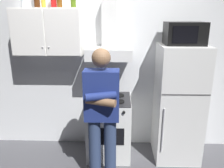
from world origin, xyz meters
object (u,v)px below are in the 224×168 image
object	(u,v)px
range_hood	(109,44)
refrigerator	(178,104)
upper_cabinet	(49,32)
person_standing	(102,115)
microwave	(184,33)
stove_oven	(109,127)
bottle_spice_jar	(43,2)

from	to	relation	value
range_hood	refrigerator	xyz separation A→B (m)	(0.95, -0.13, -0.80)
upper_cabinet	person_standing	xyz separation A→B (m)	(0.75, -0.73, -0.85)
upper_cabinet	microwave	world-z (taller)	upper_cabinet
range_hood	refrigerator	bearing A→B (deg)	-7.55
stove_oven	range_hood	bearing A→B (deg)	90.00
microwave	person_standing	distance (m)	1.45
upper_cabinet	stove_oven	world-z (taller)	upper_cabinet
stove_oven	range_hood	xyz separation A→B (m)	(0.00, 0.13, 1.16)
stove_oven	microwave	distance (m)	1.62
refrigerator	microwave	xyz separation A→B (m)	(-0.00, 0.02, 0.94)
range_hood	bottle_spice_jar	bearing A→B (deg)	179.12
stove_oven	bottle_spice_jar	bearing A→B (deg)	170.59
stove_oven	range_hood	size ratio (longest dim) A/B	1.17
upper_cabinet	microwave	distance (m)	1.75
range_hood	microwave	xyz separation A→B (m)	(0.95, -0.11, 0.14)
range_hood	person_standing	world-z (taller)	range_hood
microwave	bottle_spice_jar	bearing A→B (deg)	176.15
range_hood	microwave	world-z (taller)	range_hood
stove_oven	bottle_spice_jar	size ratio (longest dim) A/B	5.73
refrigerator	person_standing	world-z (taller)	person_standing
microwave	stove_oven	bearing A→B (deg)	-178.85
microwave	refrigerator	bearing A→B (deg)	-89.10
microwave	person_standing	size ratio (longest dim) A/B	0.29
upper_cabinet	range_hood	world-z (taller)	range_hood
person_standing	range_hood	bearing A→B (deg)	86.09
person_standing	refrigerator	bearing A→B (deg)	31.23
refrigerator	microwave	distance (m)	0.94
stove_oven	upper_cabinet	bearing A→B (deg)	171.10
range_hood	stove_oven	bearing A→B (deg)	-90.00
upper_cabinet	range_hood	bearing A→B (deg)	0.09
stove_oven	person_standing	distance (m)	0.77
stove_oven	range_hood	distance (m)	1.17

